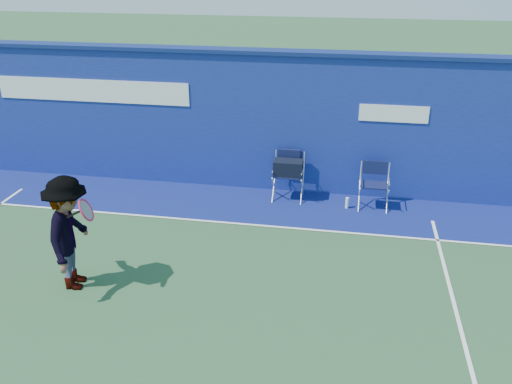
% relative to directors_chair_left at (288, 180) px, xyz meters
% --- Properties ---
extents(ground, '(80.00, 80.00, 0.00)m').
position_rel_directors_chair_left_xyz_m(ground, '(-1.51, -4.59, -0.44)').
color(ground, '#294E2D').
rests_on(ground, ground).
extents(stadium_wall, '(24.00, 0.50, 3.08)m').
position_rel_directors_chair_left_xyz_m(stadium_wall, '(-1.51, 0.61, 1.11)').
color(stadium_wall, navy).
rests_on(stadium_wall, ground).
extents(out_of_bounds_strip, '(24.00, 1.80, 0.01)m').
position_rel_directors_chair_left_xyz_m(out_of_bounds_strip, '(-1.51, -0.49, -0.44)').
color(out_of_bounds_strip, navy).
rests_on(out_of_bounds_strip, ground).
extents(court_lines, '(24.00, 12.00, 0.01)m').
position_rel_directors_chair_left_xyz_m(court_lines, '(-1.51, -3.99, -0.43)').
color(court_lines, white).
rests_on(court_lines, out_of_bounds_strip).
extents(directors_chair_left, '(0.62, 0.57, 1.04)m').
position_rel_directors_chair_left_xyz_m(directors_chair_left, '(0.00, 0.00, 0.00)').
color(directors_chair_left, silver).
rests_on(directors_chair_left, ground).
extents(directors_chair_right, '(0.57, 0.51, 0.96)m').
position_rel_directors_chair_left_xyz_m(directors_chair_right, '(1.81, -0.14, -0.14)').
color(directors_chair_right, silver).
rests_on(directors_chair_right, ground).
extents(water_bottle, '(0.07, 0.07, 0.24)m').
position_rel_directors_chair_left_xyz_m(water_bottle, '(1.28, -0.28, -0.32)').
color(water_bottle, white).
rests_on(water_bottle, ground).
extents(tennis_player, '(0.98, 1.32, 1.88)m').
position_rel_directors_chair_left_xyz_m(tennis_player, '(-2.95, -3.93, 0.50)').
color(tennis_player, '#EA4738').
rests_on(tennis_player, ground).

